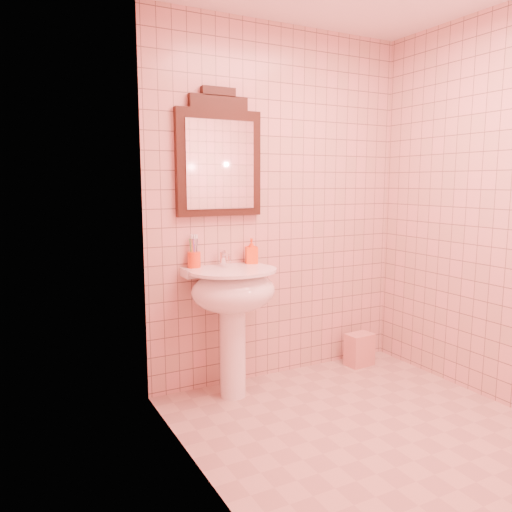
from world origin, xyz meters
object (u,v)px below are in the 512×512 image
pedestal_sink (233,300)px  towel (359,349)px  mirror (219,157)px  toothbrush_cup (194,259)px  soap_dispenser (251,251)px

pedestal_sink → towel: bearing=3.2°
towel → pedestal_sink: bearing=-176.8°
mirror → towel: size_ratio=3.30×
toothbrush_cup → pedestal_sink: bearing=-41.7°
pedestal_sink → towel: size_ratio=3.43×
towel → soap_dispenser: bearing=174.5°
pedestal_sink → toothbrush_cup: 0.37m
mirror → pedestal_sink: bearing=-90.0°
pedestal_sink → toothbrush_cup: (-0.20, 0.18, 0.26)m
mirror → towel: mirror is taller
toothbrush_cup → towel: 1.54m
soap_dispenser → toothbrush_cup: bearing=-166.8°
mirror → toothbrush_cup: size_ratio=4.28×
mirror → towel: bearing=-7.1°
toothbrush_cup → soap_dispenser: 0.41m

